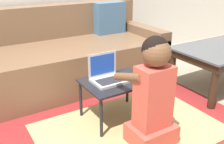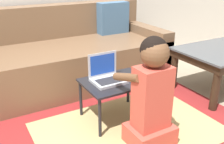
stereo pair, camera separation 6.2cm
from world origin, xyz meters
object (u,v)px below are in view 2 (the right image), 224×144
couch (68,56)px  laptop_desk (116,86)px  laptop (107,77)px  person_seated (151,95)px  computer_mouse (132,76)px

couch → laptop_desk: bearing=-86.7°
laptop → person_seated: size_ratio=0.32×
laptop → couch: bearing=89.6°
couch → laptop: (-0.01, -0.89, 0.09)m
laptop_desk → computer_mouse: computer_mouse is taller
couch → laptop: couch is taller
laptop_desk → laptop: size_ratio=2.07×
couch → laptop: bearing=-90.4°
person_seated → laptop_desk: bearing=96.0°
laptop → person_seated: bearing=-76.7°
laptop_desk → person_seated: size_ratio=0.66×
couch → person_seated: (0.09, -1.32, 0.10)m
couch → laptop: size_ratio=8.31×
laptop_desk → person_seated: (0.04, -0.39, 0.08)m
person_seated → laptop: bearing=103.3°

